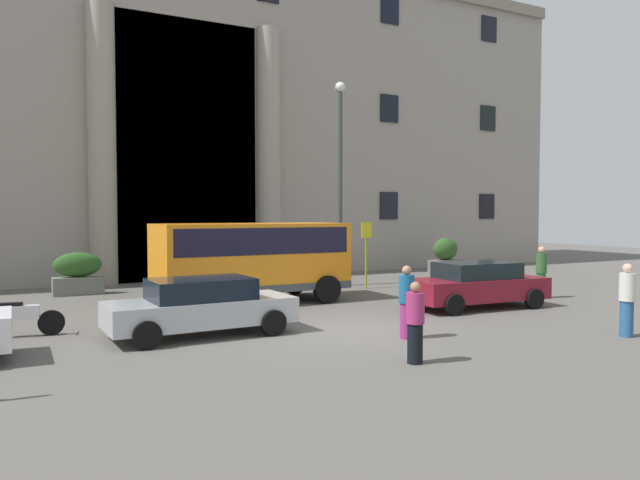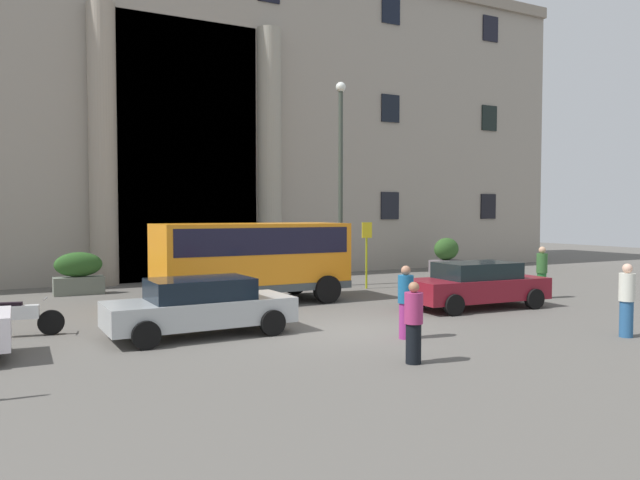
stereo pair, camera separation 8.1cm
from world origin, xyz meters
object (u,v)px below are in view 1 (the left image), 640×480
Objects in this scene: pedestrian_woman_dark_dress at (407,302)px; pedestrian_child_trailing at (415,323)px; hedge_planter_entrance_left at (445,256)px; white_taxi_kerbside at (201,306)px; motorcycle_far_end at (17,318)px; hedge_planter_east at (78,274)px; pedestrian_man_crossing at (627,300)px; hedge_planter_far_west at (239,269)px; lamppost_plaza_centre at (340,169)px; pedestrian_man_red_shirt at (541,272)px; parked_estate_mid at (477,284)px; orange_minibus at (252,255)px; bus_stop_sign at (366,248)px.

pedestrian_woman_dark_dress is 1.07× the size of pedestrian_child_trailing.
hedge_planter_entrance_left is 17.61m from white_taxi_kerbside.
hedge_planter_entrance_left reaches higher than motorcycle_far_end.
hedge_planter_east is 0.98× the size of pedestrian_man_crossing.
lamppost_plaza_centre is (3.58, -1.99, 4.05)m from hedge_planter_far_west.
pedestrian_man_crossing is at bearing -113.87° from hedge_planter_entrance_left.
motorcycle_far_end is 16.04m from pedestrian_man_red_shirt.
motorcycle_far_end is at bearing 118.63° from pedestrian_man_crossing.
lamppost_plaza_centre reaches higher than pedestrian_man_red_shirt.
pedestrian_man_red_shirt reaches higher than hedge_planter_far_west.
pedestrian_man_red_shirt is at bearing -55.83° from lamppost_plaza_centre.
pedestrian_man_red_shirt is at bearing -46.57° from hedge_planter_far_west.
parked_estate_mid is at bearing -124.79° from hedge_planter_entrance_left.
lamppost_plaza_centre reaches higher than motorcycle_far_end.
hedge_planter_east is 0.21× the size of lamppost_plaza_centre.
hedge_planter_entrance_left is 11.08m from parked_estate_mid.
pedestrian_child_trailing is (-1.34, -13.53, 0.15)m from hedge_planter_far_west.
hedge_planter_far_west is at bearing 51.64° from motorcycle_far_end.
hedge_planter_entrance_left reaches higher than pedestrian_child_trailing.
hedge_planter_entrance_left is 1.08× the size of pedestrian_child_trailing.
lamppost_plaza_centre is (4.84, 2.69, 3.14)m from orange_minibus.
pedestrian_man_crossing is at bearing -17.52° from motorcycle_far_end.
parked_estate_mid is at bearing -85.43° from bus_stop_sign.
hedge_planter_east is at bearing 93.72° from pedestrian_man_crossing.
hedge_planter_entrance_left is 10.79m from hedge_planter_far_west.
hedge_planter_east is (-6.04, 0.06, 0.09)m from hedge_planter_far_west.
pedestrian_man_crossing is 5.93m from pedestrian_child_trailing.
pedestrian_man_red_shirt reaches higher than pedestrian_child_trailing.
pedestrian_woman_dark_dress is 10.97m from lamppost_plaza_centre.
orange_minibus is 5.31m from white_taxi_kerbside.
pedestrian_man_red_shirt reaches higher than hedge_planter_entrance_left.
hedge_planter_east is 16.26m from pedestrian_man_red_shirt.
lamppost_plaza_centre is at bearing -124.83° from pedestrian_child_trailing.
motorcycle_far_end is at bearing -158.71° from hedge_planter_entrance_left.
pedestrian_man_red_shirt reaches higher than pedestrian_woman_dark_dress.
orange_minibus is 7.16m from parked_estate_mid.
hedge_planter_entrance_left is 0.90× the size of hedge_planter_far_west.
hedge_planter_entrance_left is 0.21× the size of lamppost_plaza_centre.
pedestrian_child_trailing reaches higher than hedge_planter_east.
hedge_planter_entrance_left is (6.77, 3.47, -0.76)m from bus_stop_sign.
pedestrian_man_crossing reaches higher than motorcycle_far_end.
hedge_planter_far_west is at bearing -178.95° from hedge_planter_entrance_left.
parked_estate_mid is 5.31m from pedestrian_woman_dark_dress.
pedestrian_man_red_shirt reaches higher than motorcycle_far_end.
pedestrian_child_trailing is at bearing -95.67° from hedge_planter_far_west.
hedge_planter_entrance_left is 0.86× the size of motorcycle_far_end.
orange_minibus reaches higher than hedge_planter_east.
orange_minibus reaches higher than hedge_planter_entrance_left.
hedge_planter_far_west is 1.20× the size of pedestrian_child_trailing.
motorcycle_far_end is 1.12× the size of pedestrian_man_red_shirt.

